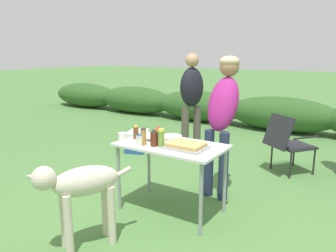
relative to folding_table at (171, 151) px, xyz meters
The scene contains 18 objects.
ground_plane 0.66m from the folding_table, ahead, with size 60.00×60.00×0.00m, color #4C7A3D.
shrub_hedge 4.44m from the folding_table, 90.00° to the left, with size 14.40×0.90×0.74m.
folding_table is the anchor object (origin of this frame).
food_tray 0.23m from the folding_table, 12.88° to the right, with size 0.40×0.29×0.06m.
plate_stack 0.19m from the folding_table, 121.89° to the left, with size 0.23×0.23×0.05m, color white.
mixing_bowl 0.29m from the folding_table, behind, with size 0.18×0.18×0.07m, color silver.
paper_cup_stack 0.53m from the folding_table, 154.81° to the right, with size 0.08×0.08×0.10m, color white.
bbq_sauce_bottle 0.24m from the folding_table, 127.97° to the right, with size 0.08×0.08×0.18m.
mustard_bottle 0.22m from the folding_table, 168.82° to the right, with size 0.07×0.07×0.18m.
beer_bottle 0.47m from the folding_table, behind, with size 0.06×0.06×0.17m.
mayo_bottle 0.36m from the folding_table, 132.48° to the right, with size 0.06×0.06×0.14m.
relish_jar 0.21m from the folding_table, 105.68° to the right, with size 0.06×0.06×0.19m.
spice_jar 0.33m from the folding_table, 142.78° to the right, with size 0.06×0.06×0.18m.
standing_person_with_beanie 0.82m from the folding_table, 69.68° to the left, with size 0.38×0.50×1.63m.
standing_person_in_dark_puffer 2.13m from the folding_table, 113.40° to the left, with size 0.46×0.48×1.66m.
dog 1.02m from the folding_table, 106.42° to the right, with size 0.51×0.83×0.78m.
camp_chair_green_behind_table 2.00m from the folding_table, 68.13° to the left, with size 0.72×0.75×0.83m.
cooler_box 2.35m from the folding_table, 137.16° to the left, with size 0.47×0.56×0.34m.
Camera 1 is at (1.74, -2.73, 1.66)m, focal length 35.00 mm.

